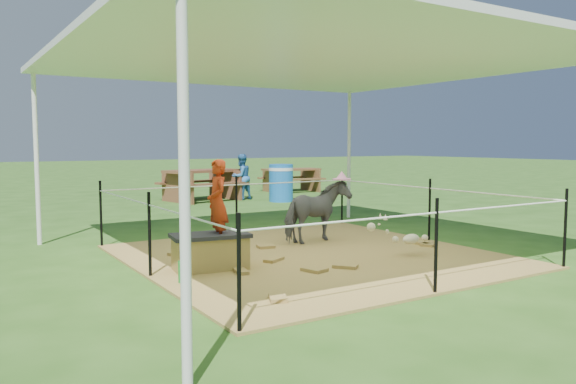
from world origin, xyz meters
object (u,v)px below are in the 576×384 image
foal (411,237)px  picnic_table_far (291,180)px  green_bottle (181,272)px  distant_person (241,177)px  pony (317,212)px  straw_bale (210,253)px  picnic_table_near (202,185)px  trash_barrel (281,183)px  woman (217,194)px

foal → picnic_table_far: picnic_table_far is taller
green_bottle → distant_person: size_ratio=0.19×
pony → foal: size_ratio=1.23×
straw_bale → foal: size_ratio=0.95×
picnic_table_near → distant_person: (1.01, -0.35, 0.21)m
straw_bale → trash_barrel: (4.99, 6.55, 0.27)m
distant_person → trash_barrel: bearing=112.5°
straw_bale → pony: 2.33m
picnic_table_far → picnic_table_near: bearing=-157.9°
foal → straw_bale: bearing=148.6°
distant_person → foal: bearing=64.7°
straw_bale → trash_barrel: bearing=52.7°
picnic_table_far → straw_bale: bearing=-122.3°
picnic_table_near → pony: bearing=-111.4°
straw_bale → green_bottle: 0.71m
green_bottle → pony: pony is taller
woman → trash_barrel: (4.89, 6.55, -0.44)m
green_bottle → straw_bale: bearing=39.3°
green_bottle → foal: (3.21, -0.23, 0.13)m
woman → foal: size_ratio=1.14×
green_bottle → distant_person: (4.84, 7.94, 0.48)m
picnic_table_far → distant_person: bearing=-145.4°
green_bottle → picnic_table_near: (3.83, 8.29, 0.27)m
woman → green_bottle: woman is taller
straw_bale → green_bottle: straw_bale is taller
pony → woman: bearing=100.8°
straw_bale → pony: (2.16, 0.84, 0.28)m
foal → trash_barrel: trash_barrel is taller
distant_person → woman: bearing=46.8°
trash_barrel → green_bottle: bearing=-128.4°
pony → trash_barrel: trash_barrel is taller
woman → picnic_table_far: size_ratio=0.58×
foal → woman: bearing=148.1°
straw_bale → picnic_table_near: picnic_table_near is taller
green_bottle → trash_barrel: (5.54, 7.00, 0.35)m
woman → distant_person: bearing=159.6°
green_bottle → picnic_table_far: picnic_table_far is taller
straw_bale → woman: 0.72m
green_bottle → picnic_table_far: size_ratio=0.13×
straw_bale → picnic_table_near: bearing=67.3°
pony → distant_person: distant_person is taller
picnic_table_far → green_bottle: bearing=-123.1°
woman → green_bottle: bearing=-46.5°
foal → pony: bearing=91.4°
straw_bale → green_bottle: (-0.55, -0.45, -0.07)m
foal → picnic_table_far: size_ratio=0.51×
foal → picnic_table_near: size_ratio=0.45×
foal → green_bottle: bearing=158.9°
green_bottle → foal: size_ratio=0.26×
trash_barrel → foal: bearing=-107.8°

